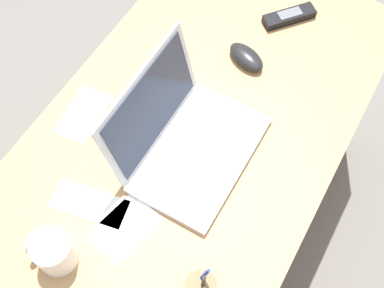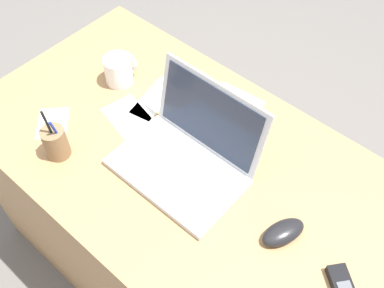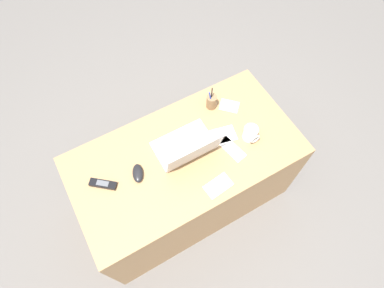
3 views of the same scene
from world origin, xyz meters
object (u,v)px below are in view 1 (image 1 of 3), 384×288
computer_mouse (246,57)px  coffee_mug_white (53,251)px  laptop (185,139)px  cordless_phone (289,16)px

computer_mouse → coffee_mug_white: 0.70m
computer_mouse → coffee_mug_white: size_ratio=1.17×
laptop → computer_mouse: 0.32m
computer_mouse → coffee_mug_white: bearing=-168.9°
coffee_mug_white → computer_mouse: bearing=-9.1°
coffee_mug_white → cordless_phone: 0.89m
computer_mouse → cordless_phone: bearing=9.1°
laptop → computer_mouse: (0.31, -0.01, -0.03)m
computer_mouse → cordless_phone: size_ratio=0.79×
laptop → computer_mouse: laptop is taller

